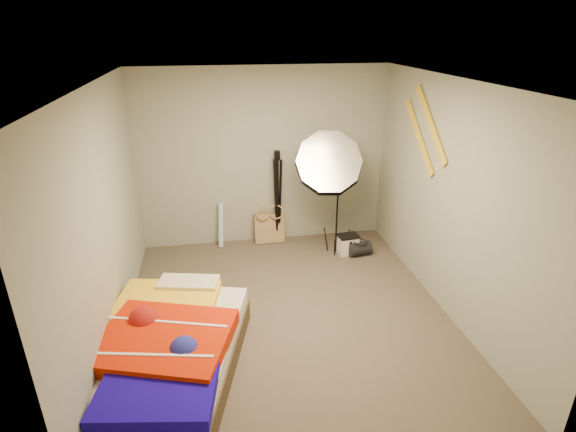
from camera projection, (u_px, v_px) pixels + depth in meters
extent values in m
plane|color=brown|center=(289.00, 316.00, 4.97)|extent=(4.00, 4.00, 0.00)
plane|color=silver|center=(289.00, 83.00, 3.99)|extent=(4.00, 4.00, 0.00)
plane|color=gray|center=(263.00, 158.00, 6.29)|extent=(3.50, 0.00, 3.50)
plane|color=gray|center=(348.00, 340.00, 2.67)|extent=(3.50, 0.00, 3.50)
plane|color=gray|center=(105.00, 225.00, 4.20)|extent=(0.00, 4.00, 4.00)
plane|color=gray|center=(451.00, 201.00, 4.76)|extent=(0.00, 4.00, 4.00)
cube|color=tan|center=(269.00, 228.00, 6.61)|extent=(0.44, 0.21, 0.45)
cylinder|color=#699DD6|center=(221.00, 225.00, 6.45)|extent=(0.13, 0.20, 0.65)
cube|color=white|center=(348.00, 245.00, 6.29)|extent=(0.28, 0.21, 0.26)
cylinder|color=black|center=(359.00, 249.00, 6.26)|extent=(0.34, 0.24, 0.19)
cube|color=gold|center=(431.00, 124.00, 5.03)|extent=(0.02, 0.91, 0.78)
cube|color=gold|center=(419.00, 137.00, 5.33)|extent=(0.02, 0.91, 0.78)
cube|color=#433423|center=(168.00, 360.00, 4.16)|extent=(1.65, 2.02, 0.23)
cube|color=beige|center=(166.00, 343.00, 4.08)|extent=(1.61, 1.98, 0.16)
cube|color=yellow|center=(165.00, 307.00, 4.41)|extent=(1.11, 1.02, 0.12)
cube|color=red|center=(164.00, 341.00, 3.90)|extent=(1.34, 1.23, 0.14)
cube|color=#1507A6|center=(158.00, 390.00, 3.42)|extent=(0.98, 0.84, 0.11)
cube|color=#ECA6A8|center=(189.00, 285.00, 4.71)|extent=(0.66, 0.41, 0.12)
cylinder|color=black|center=(337.00, 206.00, 6.10)|extent=(0.03, 0.03, 1.41)
cube|color=black|center=(340.00, 159.00, 5.84)|extent=(0.07, 0.07, 0.09)
cone|color=white|center=(328.00, 164.00, 5.76)|extent=(1.14, 0.89, 1.04)
cylinder|color=black|center=(277.00, 202.00, 6.44)|extent=(0.04, 0.04, 1.25)
cube|color=black|center=(277.00, 155.00, 6.17)|extent=(0.08, 0.08, 0.13)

